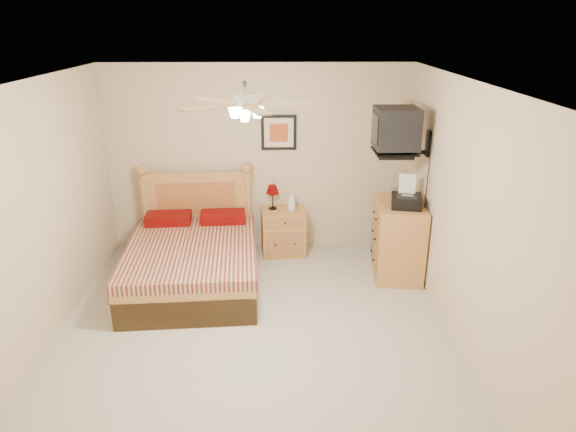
# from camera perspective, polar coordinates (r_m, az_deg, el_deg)

# --- Properties ---
(floor) EXTENTS (4.50, 4.50, 0.00)m
(floor) POSITION_cam_1_polar(r_m,az_deg,el_deg) (5.33, -3.86, -13.24)
(floor) COLOR #AAA79A
(floor) RESTS_ON ground
(ceiling) EXTENTS (4.00, 4.50, 0.04)m
(ceiling) POSITION_cam_1_polar(r_m,az_deg,el_deg) (4.44, -4.66, 14.51)
(ceiling) COLOR white
(ceiling) RESTS_ON ground
(wall_back) EXTENTS (4.00, 0.04, 2.50)m
(wall_back) POSITION_cam_1_polar(r_m,az_deg,el_deg) (6.89, -3.27, 6.27)
(wall_back) COLOR #CBB695
(wall_back) RESTS_ON ground
(wall_front) EXTENTS (4.00, 0.04, 2.50)m
(wall_front) POSITION_cam_1_polar(r_m,az_deg,el_deg) (2.79, -6.69, -17.98)
(wall_front) COLOR #CBB695
(wall_front) RESTS_ON ground
(wall_left) EXTENTS (0.04, 4.50, 2.50)m
(wall_left) POSITION_cam_1_polar(r_m,az_deg,el_deg) (5.25, -26.56, -0.73)
(wall_left) COLOR #CBB695
(wall_left) RESTS_ON ground
(wall_right) EXTENTS (0.04, 4.50, 2.50)m
(wall_right) POSITION_cam_1_polar(r_m,az_deg,el_deg) (5.04, 19.10, -0.47)
(wall_right) COLOR #CBB695
(wall_right) RESTS_ON ground
(bed) EXTENTS (1.60, 2.03, 1.25)m
(bed) POSITION_cam_1_polar(r_m,az_deg,el_deg) (6.10, -10.76, -2.26)
(bed) COLOR #A57343
(bed) RESTS_ON ground
(nightstand) EXTENTS (0.61, 0.48, 0.62)m
(nightstand) POSITION_cam_1_polar(r_m,az_deg,el_deg) (6.95, -0.53, -1.74)
(nightstand) COLOR #BF853B
(nightstand) RESTS_ON ground
(table_lamp) EXTENTS (0.22, 0.22, 0.34)m
(table_lamp) POSITION_cam_1_polar(r_m,az_deg,el_deg) (6.83, -1.71, 2.13)
(table_lamp) COLOR #5E0404
(table_lamp) RESTS_ON nightstand
(lotion_bottle) EXTENTS (0.10, 0.11, 0.26)m
(lotion_bottle) POSITION_cam_1_polar(r_m,az_deg,el_deg) (6.78, 0.41, 1.68)
(lotion_bottle) COLOR white
(lotion_bottle) RESTS_ON nightstand
(framed_picture) EXTENTS (0.46, 0.04, 0.46)m
(framed_picture) POSITION_cam_1_polar(r_m,az_deg,el_deg) (6.78, -1.03, 9.27)
(framed_picture) COLOR black
(framed_picture) RESTS_ON wall_back
(dresser) EXTENTS (0.62, 0.84, 0.94)m
(dresser) POSITION_cam_1_polar(r_m,az_deg,el_deg) (6.45, 12.14, -2.53)
(dresser) COLOR #BE7C43
(dresser) RESTS_ON ground
(fax_machine) EXTENTS (0.41, 0.42, 0.36)m
(fax_machine) POSITION_cam_1_polar(r_m,az_deg,el_deg) (6.11, 13.11, 2.61)
(fax_machine) COLOR black
(fax_machine) RESTS_ON dresser
(magazine_lower) EXTENTS (0.20, 0.27, 0.02)m
(magazine_lower) POSITION_cam_1_polar(r_m,az_deg,el_deg) (6.54, 11.95, 2.33)
(magazine_lower) COLOR #B0A68C
(magazine_lower) RESTS_ON dresser
(magazine_upper) EXTENTS (0.33, 0.37, 0.02)m
(magazine_upper) POSITION_cam_1_polar(r_m,az_deg,el_deg) (6.56, 11.87, 2.62)
(magazine_upper) COLOR gray
(magazine_upper) RESTS_ON magazine_lower
(wall_tv) EXTENTS (0.56, 0.46, 0.58)m
(wall_tv) POSITION_cam_1_polar(r_m,az_deg,el_deg) (6.05, 13.32, 9.13)
(wall_tv) COLOR black
(wall_tv) RESTS_ON wall_right
(ceiling_fan) EXTENTS (1.14, 1.14, 0.28)m
(ceiling_fan) POSITION_cam_1_polar(r_m,az_deg,el_deg) (4.26, -4.77, 12.34)
(ceiling_fan) COLOR silver
(ceiling_fan) RESTS_ON ceiling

